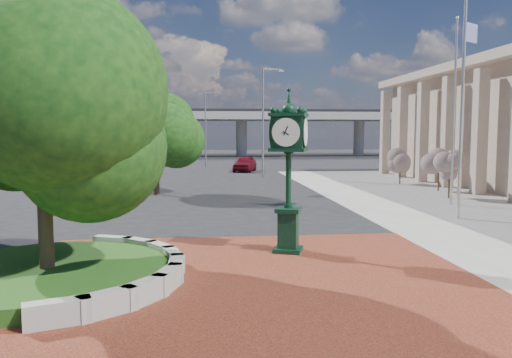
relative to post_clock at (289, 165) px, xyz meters
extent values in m
plane|color=black|center=(-1.54, -2.56, -2.78)|extent=(200.00, 200.00, 0.00)
cube|color=maroon|center=(-1.54, -3.56, -2.76)|extent=(12.00, 12.00, 0.04)
cube|color=#9E9B93|center=(-5.45, -5.57, -2.51)|extent=(1.29, 0.76, 0.54)
cube|color=#9E9B93|center=(-4.59, -5.10, -2.51)|extent=(1.20, 1.04, 0.54)
cube|color=#9E9B93|center=(-3.92, -4.40, -2.51)|extent=(1.00, 1.22, 0.54)
cube|color=#9E9B93|center=(-3.49, -3.52, -2.51)|extent=(0.71, 1.30, 0.54)
cube|color=#9E9B93|center=(-3.34, -2.56, -2.51)|extent=(0.35, 1.25, 0.54)
cube|color=#9E9B93|center=(-3.49, -1.60, -2.51)|extent=(0.71, 1.30, 0.54)
cube|color=#9E9B93|center=(-3.92, -0.73, -2.51)|extent=(1.00, 1.22, 0.54)
cube|color=#9E9B93|center=(-4.59, -0.02, -2.51)|extent=(1.20, 1.04, 0.54)
cube|color=#9E9B93|center=(-5.45, 0.45, -2.51)|extent=(1.29, 0.76, 0.54)
cylinder|color=#174012|center=(-6.54, -2.56, -2.58)|extent=(6.10, 6.10, 0.40)
cube|color=#9E9B93|center=(-1.54, 67.44, 3.72)|extent=(90.00, 12.00, 1.20)
cube|color=black|center=(-1.54, 67.44, 4.52)|extent=(90.00, 12.00, 0.40)
cylinder|color=#9E9B93|center=(-16.54, 67.44, 0.22)|extent=(1.80, 1.80, 6.00)
cylinder|color=#9E9B93|center=(3.46, 67.44, 0.22)|extent=(1.80, 1.80, 6.00)
cylinder|color=#9E9B93|center=(23.46, 67.44, 0.22)|extent=(1.80, 1.80, 6.00)
cylinder|color=#38281C|center=(-6.54, -2.56, -1.69)|extent=(0.36, 0.36, 2.17)
sphere|color=#0E3611|center=(-6.54, -2.56, 0.95)|extent=(5.20, 5.20, 5.20)
cylinder|color=#38281C|center=(-5.54, 15.44, -1.82)|extent=(0.36, 0.36, 1.92)
sphere|color=#0E3611|center=(-5.54, 15.44, 0.47)|extent=(4.40, 4.40, 4.40)
cube|color=black|center=(0.00, 0.00, -2.69)|extent=(1.08, 1.08, 0.17)
cube|color=black|center=(0.00, 0.00, -2.03)|extent=(0.74, 0.74, 1.17)
cube|color=black|center=(0.00, 0.00, -1.42)|extent=(0.95, 0.95, 0.13)
cylinder|color=black|center=(0.00, 0.00, -0.45)|extent=(0.18, 0.18, 1.81)
cube|color=black|center=(0.00, 0.00, 1.00)|extent=(1.22, 1.22, 0.96)
cylinder|color=white|center=(-0.16, -0.47, 1.00)|extent=(0.83, 0.34, 0.85)
cylinder|color=white|center=(0.16, 0.47, 1.00)|extent=(0.83, 0.34, 0.85)
cylinder|color=white|center=(-0.47, 0.16, 1.00)|extent=(0.34, 0.83, 0.85)
cylinder|color=white|center=(0.47, -0.16, 1.00)|extent=(0.34, 0.83, 0.85)
sphere|color=black|center=(0.00, 0.00, 1.66)|extent=(0.47, 0.47, 0.47)
cone|color=black|center=(0.00, 0.00, 2.01)|extent=(0.19, 0.19, 0.53)
imported|color=#5F0D17|center=(1.33, 33.73, -2.01)|extent=(2.97, 4.85, 1.54)
cylinder|color=silver|center=(8.42, 5.30, 2.90)|extent=(0.14, 0.14, 11.36)
cylinder|color=silver|center=(10.12, 9.29, 1.97)|extent=(0.11, 0.11, 9.50)
sphere|color=silver|center=(10.12, 9.29, 6.77)|extent=(0.17, 0.17, 0.17)
plane|color=navy|center=(10.84, 9.29, 6.05)|extent=(1.20, 0.77, 1.42)
cylinder|color=slate|center=(2.32, 26.89, 1.80)|extent=(0.16, 0.16, 9.16)
cube|color=slate|center=(3.16, 27.24, 6.38)|extent=(1.75, 0.85, 0.12)
cube|color=slate|center=(3.91, 27.55, 6.28)|extent=(0.57, 0.43, 0.15)
cylinder|color=slate|center=(-2.50, 40.94, 1.34)|extent=(0.15, 0.15, 8.23)
cube|color=slate|center=(-1.68, 41.04, 5.45)|extent=(1.65, 0.34, 0.11)
cube|color=slate|center=(-0.95, 41.13, 5.36)|extent=(0.48, 0.28, 0.14)
cylinder|color=#38281C|center=(11.34, 11.91, -2.18)|extent=(0.10, 0.10, 1.20)
sphere|color=#BB5D9C|center=(11.34, 11.91, -1.18)|extent=(1.20, 1.20, 1.20)
cylinder|color=#38281C|center=(12.39, 15.37, -2.18)|extent=(0.10, 0.10, 1.20)
sphere|color=#BB5D9C|center=(12.39, 15.37, -1.18)|extent=(1.20, 1.20, 1.20)
cylinder|color=#38281C|center=(11.57, 19.71, -2.18)|extent=(0.10, 0.10, 1.20)
sphere|color=#BB5D9C|center=(11.57, 19.71, -1.18)|extent=(1.20, 1.20, 1.20)
camera|label=1|loc=(-2.58, -15.26, 0.97)|focal=35.00mm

